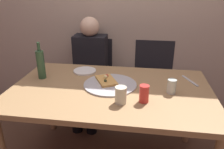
# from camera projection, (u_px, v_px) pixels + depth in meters

# --- Properties ---
(back_wall) EXTENTS (6.00, 0.10, 2.60)m
(back_wall) POSITION_uv_depth(u_px,v_px,m) (125.00, 3.00, 2.45)
(back_wall) COLOR #BCA893
(back_wall) RESTS_ON ground_plane
(dining_table) EXTENTS (1.54, 0.95, 0.75)m
(dining_table) POSITION_uv_depth(u_px,v_px,m) (111.00, 97.00, 1.75)
(dining_table) COLOR #99754C
(dining_table) RESTS_ON ground_plane
(pizza_tray) EXTENTS (0.42, 0.42, 0.01)m
(pizza_tray) POSITION_uv_depth(u_px,v_px,m) (110.00, 84.00, 1.76)
(pizza_tray) COLOR #ADADB2
(pizza_tray) RESTS_ON dining_table
(pizza_slice_last) EXTENTS (0.22, 0.26, 0.05)m
(pizza_slice_last) POSITION_uv_depth(u_px,v_px,m) (106.00, 80.00, 1.80)
(pizza_slice_last) COLOR tan
(pizza_slice_last) RESTS_ON pizza_tray
(wine_bottle) EXTENTS (0.07, 0.07, 0.31)m
(wine_bottle) POSITION_uv_depth(u_px,v_px,m) (41.00, 64.00, 1.85)
(wine_bottle) COLOR #2D5133
(wine_bottle) RESTS_ON dining_table
(tumbler_near) EXTENTS (0.08, 0.08, 0.12)m
(tumbler_near) POSITION_uv_depth(u_px,v_px,m) (121.00, 95.00, 1.48)
(tumbler_near) COLOR beige
(tumbler_near) RESTS_ON dining_table
(tumbler_far) EXTENTS (0.07, 0.07, 0.11)m
(tumbler_far) POSITION_uv_depth(u_px,v_px,m) (172.00, 86.00, 1.62)
(tumbler_far) COLOR #B7C6BC
(tumbler_far) RESTS_ON dining_table
(soda_can) EXTENTS (0.07, 0.07, 0.12)m
(soda_can) POSITION_uv_depth(u_px,v_px,m) (144.00, 94.00, 1.50)
(soda_can) COLOR red
(soda_can) RESTS_ON dining_table
(plate_stack) EXTENTS (0.20, 0.20, 0.02)m
(plate_stack) POSITION_uv_depth(u_px,v_px,m) (85.00, 71.00, 2.03)
(plate_stack) COLOR white
(plate_stack) RESTS_ON dining_table
(table_knife) EXTENTS (0.11, 0.21, 0.01)m
(table_knife) POSITION_uv_depth(u_px,v_px,m) (190.00, 81.00, 1.84)
(table_knife) COLOR #B7B7BC
(table_knife) RESTS_ON dining_table
(chair_left) EXTENTS (0.44, 0.44, 0.90)m
(chair_left) POSITION_uv_depth(u_px,v_px,m) (93.00, 72.00, 2.66)
(chair_left) COLOR black
(chair_left) RESTS_ON ground_plane
(chair_right) EXTENTS (0.44, 0.44, 0.90)m
(chair_right) POSITION_uv_depth(u_px,v_px,m) (153.00, 76.00, 2.56)
(chair_right) COLOR black
(chair_right) RESTS_ON ground_plane
(guest_in_sweater) EXTENTS (0.36, 0.56, 1.17)m
(guest_in_sweater) POSITION_uv_depth(u_px,v_px,m) (89.00, 66.00, 2.47)
(guest_in_sweater) COLOR black
(guest_in_sweater) RESTS_ON ground_plane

